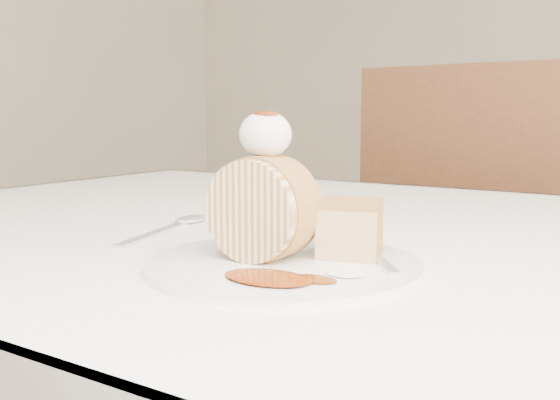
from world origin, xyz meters
The scene contains 10 objects.
table centered at (0.00, 0.20, 0.66)m, with size 1.40×0.90×0.75m.
chair_far centered at (-0.07, 0.99, 0.56)m, with size 0.49×0.49×0.98m.
plate centered at (0.03, 0.00, 0.75)m, with size 0.24×0.24×0.01m, color white.
roulade_slice centered at (0.01, -0.01, 0.80)m, with size 0.09×0.09×0.05m, color beige.
cake_chunk centered at (0.07, 0.04, 0.78)m, with size 0.05×0.05×0.04m, color #A26F3D.
whipped_cream centered at (0.01, 0.00, 0.86)m, with size 0.05×0.05×0.04m, color white.
caramel_drizzle centered at (0.01, 0.00, 0.89)m, with size 0.02×0.02×0.01m, color #6B2304.
caramel_pool centered at (0.05, -0.06, 0.76)m, with size 0.07×0.05×0.00m, color #6B2304, non-canonical shape.
fork centered at (0.10, 0.04, 0.76)m, with size 0.02×0.14×0.00m, color silver.
spoon centered at (-0.16, 0.04, 0.75)m, with size 0.03×0.17×0.00m, color silver.
Camera 1 is at (0.31, -0.45, 0.88)m, focal length 40.00 mm.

